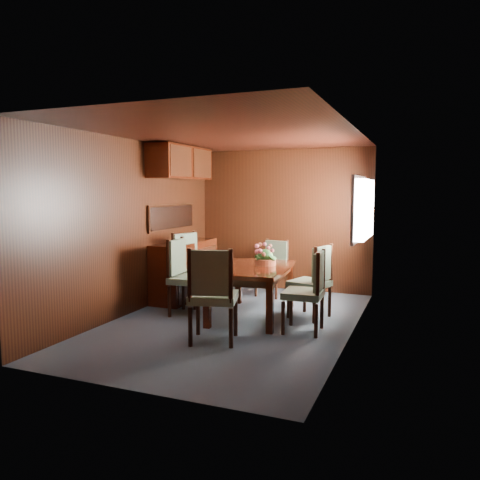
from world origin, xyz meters
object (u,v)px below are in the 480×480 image
at_px(chair_right_near, 310,287).
at_px(chair_head, 212,290).
at_px(sideboard, 185,270).
at_px(dining_table, 252,274).
at_px(flower_centerpiece, 265,254).
at_px(chair_left_near, 184,272).

bearing_deg(chair_right_near, chair_head, 129.58).
distance_m(chair_right_near, chair_head, 1.22).
bearing_deg(sideboard, dining_table, -25.03).
xyz_separation_m(sideboard, chair_right_near, (2.26, -1.05, 0.10)).
xyz_separation_m(sideboard, dining_table, (1.38, -0.65, 0.14)).
bearing_deg(sideboard, chair_right_near, -24.94).
relative_size(chair_right_near, flower_centerpiece, 3.22).
bearing_deg(chair_head, sideboard, 110.60).
distance_m(sideboard, chair_left_near, 0.99).
height_order(sideboard, dining_table, sideboard).
relative_size(dining_table, chair_left_near, 1.46).
bearing_deg(dining_table, chair_right_near, -30.00).
xyz_separation_m(dining_table, chair_right_near, (0.88, -0.41, -0.04)).
bearing_deg(sideboard, chair_left_near, -61.57).
relative_size(sideboard, chair_head, 1.29).
xyz_separation_m(sideboard, flower_centerpiece, (1.51, -0.48, 0.38)).
height_order(chair_right_near, chair_head, chair_head).
height_order(chair_left_near, chair_head, chair_head).
xyz_separation_m(dining_table, flower_centerpiece, (0.13, 0.16, 0.24)).
distance_m(dining_table, chair_right_near, 0.97).
xyz_separation_m(chair_left_near, chair_head, (0.89, -1.00, 0.02)).
bearing_deg(chair_head, flower_centerpiece, 68.42).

